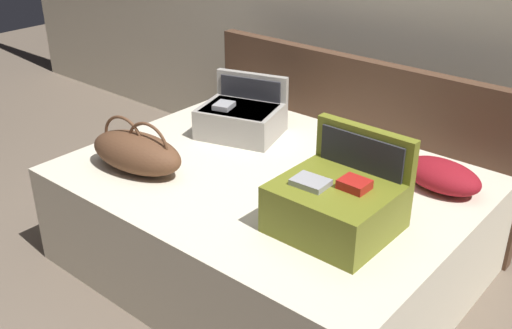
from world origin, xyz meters
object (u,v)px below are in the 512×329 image
bed (270,220)px  duffel_bag (137,152)px  hard_case_medium (241,117)px  hard_case_large (337,201)px  pillow_near_headboard (442,175)px

bed → duffel_bag: bearing=-143.1°
bed → hard_case_medium: bearing=147.6°
hard_case_large → duffel_bag: 1.12m
bed → hard_case_large: (0.55, -0.22, 0.42)m
hard_case_large → hard_case_medium: 1.13m
duffel_bag → bed: bearing=36.9°
bed → hard_case_large: hard_case_large is taller
bed → hard_case_medium: (-0.46, 0.29, 0.39)m
hard_case_medium → duffel_bag: size_ratio=0.93×
bed → hard_case_medium: hard_case_medium is taller
hard_case_large → pillow_near_headboard: bearing=73.5°
bed → hard_case_medium: 0.67m
hard_case_large → bed: bearing=158.5°
hard_case_large → hard_case_medium: hard_case_large is taller
hard_case_medium → pillow_near_headboard: (1.20, 0.13, -0.04)m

